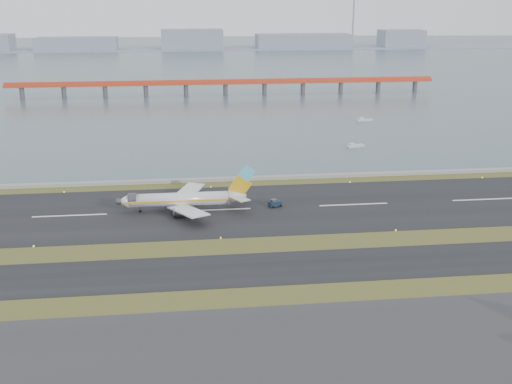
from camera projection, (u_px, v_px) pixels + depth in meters
ground at (223, 250)px, 152.05m from camera, size 1000.00×1000.00×0.00m
apron_strip at (249, 382)px, 99.82m from camera, size 1000.00×50.00×0.10m
taxiway_strip at (227, 270)px, 140.64m from camera, size 1000.00×18.00×0.10m
runway_strip at (215, 210)px, 180.52m from camera, size 1000.00×45.00×0.10m
seawall at (209, 180)px, 208.87m from camera, size 1000.00×2.50×1.00m
bay_water at (186, 62)px, 588.76m from camera, size 1400.00×800.00×1.30m
red_pier at (225, 83)px, 389.61m from camera, size 260.00×5.00×10.20m
far_shoreline at (195, 43)px, 740.49m from camera, size 1400.00×80.00×60.50m
airliner at (185, 199)px, 178.88m from camera, size 38.52×32.89×12.80m
pushback_tug at (275, 203)px, 182.99m from camera, size 4.12×3.24×2.32m
workboat_near at (355, 146)px, 256.18m from camera, size 7.74×4.50×1.79m
workboat_far at (364, 120)px, 309.98m from camera, size 8.15×3.29×1.93m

